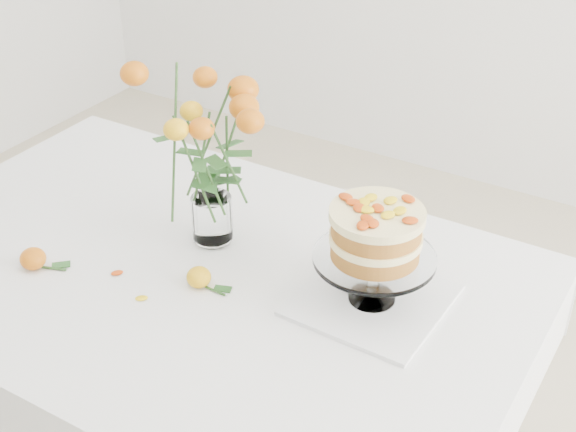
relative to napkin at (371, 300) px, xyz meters
name	(u,v)px	position (x,y,z in m)	size (l,w,h in m)	color
table	(194,298)	(-0.38, -0.09, -0.09)	(1.43, 0.93, 0.76)	tan
napkin	(371,300)	(0.00, 0.00, 0.00)	(0.28, 0.28, 0.01)	silver
cake_stand	(376,238)	(0.00, 0.00, 0.15)	(0.24, 0.24, 0.22)	white
rose_vase	(207,135)	(-0.40, 0.02, 0.26)	(0.34, 0.34, 0.45)	white
loose_rose_near	(199,277)	(-0.33, -0.14, 0.02)	(0.09, 0.05, 0.04)	yellow
loose_rose_far	(33,259)	(-0.66, -0.27, 0.02)	(0.10, 0.06, 0.05)	#C35E09
stray_petal_a	(117,273)	(-0.50, -0.19, 0.00)	(0.03, 0.02, 0.00)	yellow
stray_petal_b	(142,298)	(-0.40, -0.23, 0.00)	(0.03, 0.02, 0.00)	yellow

